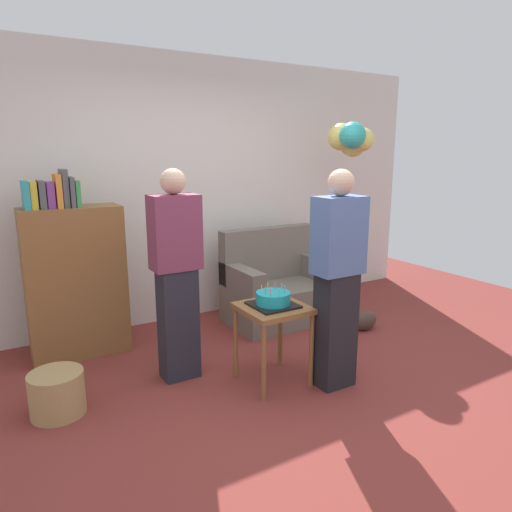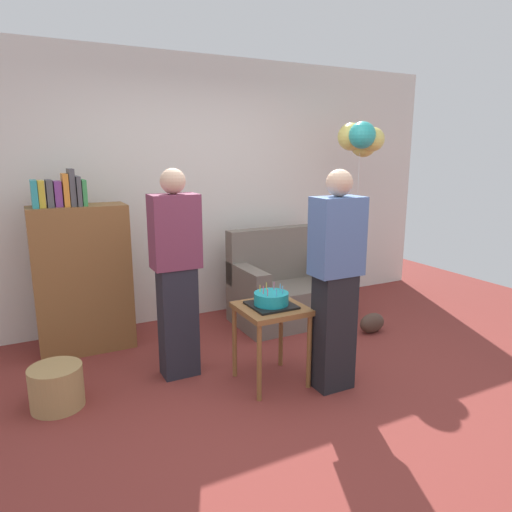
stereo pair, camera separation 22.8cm
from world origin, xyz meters
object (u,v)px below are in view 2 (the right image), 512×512
at_px(couch, 285,289).
at_px(person_holding_cake, 335,281).
at_px(birthday_cake, 271,300).
at_px(handbag, 372,323).
at_px(side_table, 271,318).
at_px(balloon_bunch, 361,139).
at_px(bookshelf, 82,275).
at_px(person_blowing_candles, 176,274).
at_px(wicker_basket, 57,387).

height_order(couch, person_holding_cake, person_holding_cake).
bearing_deg(birthday_cake, couch, 54.78).
xyz_separation_m(person_holding_cake, handbag, (0.99, 0.69, -0.73)).
xyz_separation_m(couch, person_holding_cake, (-0.42, -1.40, 0.49)).
xyz_separation_m(side_table, balloon_bunch, (1.59, 0.98, 1.36)).
distance_m(bookshelf, person_holding_cake, 2.22).
height_order(birthday_cake, person_blowing_candles, person_blowing_candles).
height_order(wicker_basket, handbag, wicker_basket).
bearing_deg(bookshelf, handbag, -19.09).
distance_m(handbag, balloon_bunch, 1.88).
xyz_separation_m(wicker_basket, balloon_bunch, (3.09, 0.62, 1.73)).
distance_m(birthday_cake, wicker_basket, 1.63).
relative_size(birthday_cake, wicker_basket, 0.89).
bearing_deg(side_table, handbag, 16.93).
bearing_deg(person_blowing_candles, person_holding_cake, -34.94).
relative_size(side_table, person_holding_cake, 0.38).
relative_size(wicker_basket, balloon_bunch, 0.18).
relative_size(bookshelf, balloon_bunch, 0.79).
distance_m(birthday_cake, person_holding_cake, 0.50).
relative_size(birthday_cake, person_holding_cake, 0.20).
bearing_deg(balloon_bunch, person_blowing_candles, -166.21).
height_order(side_table, handbag, side_table).
height_order(side_table, birthday_cake, birthday_cake).
distance_m(couch, bookshelf, 2.01).
bearing_deg(couch, person_blowing_candles, -153.83).
height_order(side_table, balloon_bunch, balloon_bunch).
height_order(side_table, wicker_basket, side_table).
distance_m(couch, handbag, 0.94).
xyz_separation_m(bookshelf, side_table, (1.18, -1.30, -0.17)).
distance_m(bookshelf, handbag, 2.76).
height_order(side_table, person_blowing_candles, person_blowing_candles).
bearing_deg(person_holding_cake, birthday_cake, -11.13).
bearing_deg(handbag, balloon_bunch, 68.58).
distance_m(side_table, handbag, 1.49).
bearing_deg(bookshelf, side_table, -47.77).
bearing_deg(wicker_basket, balloon_bunch, 11.38).
relative_size(couch, handbag, 3.93).
distance_m(person_blowing_candles, wicker_basket, 1.15).
bearing_deg(side_table, person_blowing_candles, 142.81).
bearing_deg(couch, balloon_bunch, -10.19).
distance_m(couch, wicker_basket, 2.43).
bearing_deg(birthday_cake, balloon_bunch, 31.63).
relative_size(couch, birthday_cake, 3.44).
distance_m(side_table, birthday_cake, 0.14).
distance_m(birthday_cake, handbag, 1.54).
height_order(birthday_cake, handbag, birthday_cake).
bearing_deg(side_table, wicker_basket, 166.63).
height_order(couch, balloon_bunch, balloon_bunch).
height_order(side_table, person_holding_cake, person_holding_cake).
bearing_deg(side_table, birthday_cake, 35.15).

